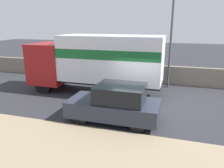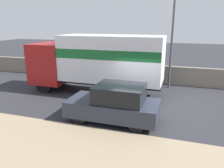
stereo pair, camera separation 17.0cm
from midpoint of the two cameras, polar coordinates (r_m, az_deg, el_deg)
The scene contains 5 objects.
ground_plane at distance 10.51m, azimuth 5.50°, elevation -7.89°, with size 80.00×80.00×0.00m, color #2D2D33.
stone_wall_backdrop at distance 15.95m, azimuth 10.26°, elevation 2.61°, with size 60.00×0.35×1.29m.
street_lamp at distance 14.60m, azimuth 15.88°, elevation 13.26°, with size 0.56×0.28×6.35m.
box_truck at distance 13.13m, azimuth -3.51°, elevation 6.23°, with size 8.07×2.50×3.51m.
car_hatchback at distance 9.55m, azimuth 1.29°, elevation -5.13°, with size 3.97×1.85×1.65m.
Camera 2 is at (2.07, -9.40, 4.19)m, focal length 35.00 mm.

